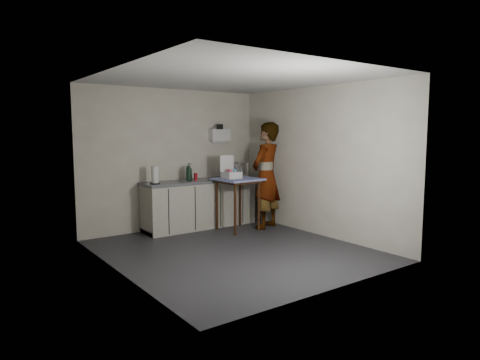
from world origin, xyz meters
TOP-DOWN VIEW (x-y plane):
  - ground at (0.00, 0.00)m, footprint 4.00×4.00m
  - wall_back at (0.00, 1.99)m, footprint 3.60×0.02m
  - wall_right at (1.79, 0.00)m, footprint 0.02×4.00m
  - wall_left at (-1.79, 0.00)m, footprint 0.02×4.00m
  - ceiling at (0.00, 0.00)m, footprint 3.60×4.00m
  - kitchen_counter at (0.40, 1.70)m, footprint 2.24×0.62m
  - wall_shelf at (1.00, 1.92)m, footprint 0.42×0.18m
  - side_table at (0.84, 1.08)m, footprint 0.78×0.78m
  - standing_man at (1.40, 0.94)m, footprint 0.85×0.71m
  - soap_bottle at (0.17, 1.69)m, footprint 0.17×0.17m
  - soda_can at (0.34, 1.75)m, footprint 0.07×0.07m
  - dark_bottle at (0.21, 1.78)m, footprint 0.08×0.08m
  - paper_towel at (-0.54, 1.63)m, footprint 0.17×0.17m
  - dish_rack at (1.20, 1.66)m, footprint 0.42×0.32m
  - bakery_box at (0.75, 1.17)m, footprint 0.30×0.31m

SIDE VIEW (x-z plane):
  - ground at x=0.00m, z-range 0.00..0.00m
  - kitchen_counter at x=0.40m, z-range -0.03..0.88m
  - side_table at x=0.84m, z-range 0.36..1.33m
  - soda_can at x=0.34m, z-range 0.91..1.04m
  - dish_rack at x=1.20m, z-range 0.83..1.13m
  - standing_man at x=1.40m, z-range 0.00..1.99m
  - dark_bottle at x=0.21m, z-range 0.91..1.18m
  - paper_towel at x=-0.54m, z-range 0.90..1.21m
  - bakery_box at x=0.75m, z-range 0.85..1.27m
  - soap_bottle at x=0.17m, z-range 0.91..1.23m
  - wall_back at x=0.00m, z-range 0.00..2.60m
  - wall_right at x=1.79m, z-range 0.00..2.60m
  - wall_left at x=-1.79m, z-range 0.00..2.60m
  - wall_shelf at x=1.00m, z-range 1.56..1.93m
  - ceiling at x=0.00m, z-range 2.59..2.60m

